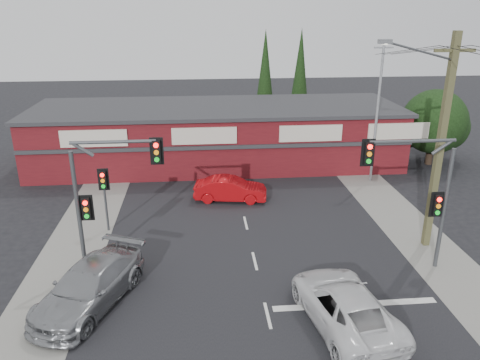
{
  "coord_description": "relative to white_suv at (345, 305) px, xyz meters",
  "views": [
    {
      "loc": [
        -2.39,
        -16.44,
        10.92
      ],
      "look_at": [
        -0.6,
        3.0,
        3.68
      ],
      "focal_mm": 35.0,
      "sensor_mm": 36.0,
      "label": 1
    }
  ],
  "objects": [
    {
      "name": "ground",
      "position": [
        -2.7,
        2.56,
        -0.77
      ],
      "size": [
        120.0,
        120.0,
        0.0
      ],
      "primitive_type": "plane",
      "color": "black",
      "rests_on": "ground"
    },
    {
      "name": "road_strip",
      "position": [
        -2.7,
        7.56,
        -0.77
      ],
      "size": [
        14.0,
        70.0,
        0.01
      ],
      "primitive_type": "cube",
      "color": "black",
      "rests_on": "ground"
    },
    {
      "name": "verge_left",
      "position": [
        -11.2,
        7.56,
        -0.76
      ],
      "size": [
        3.0,
        70.0,
        0.02
      ],
      "primitive_type": "cube",
      "color": "gray",
      "rests_on": "ground"
    },
    {
      "name": "verge_right",
      "position": [
        5.8,
        7.56,
        -0.76
      ],
      "size": [
        3.0,
        70.0,
        0.02
      ],
      "primitive_type": "cube",
      "color": "gray",
      "rests_on": "ground"
    },
    {
      "name": "stop_line",
      "position": [
        0.8,
        1.06,
        -0.76
      ],
      "size": [
        6.5,
        0.35,
        0.01
      ],
      "primitive_type": "cube",
      "color": "silver",
      "rests_on": "ground"
    },
    {
      "name": "white_suv",
      "position": [
        0.0,
        0.0,
        0.0
      ],
      "size": [
        3.42,
        5.91,
        1.55
      ],
      "primitive_type": "imported",
      "rotation": [
        0.0,
        0.0,
        3.3
      ],
      "color": "silver",
      "rests_on": "ground"
    },
    {
      "name": "silver_suv",
      "position": [
        -9.47,
        2.06,
        0.05
      ],
      "size": [
        4.31,
        6.1,
        1.64
      ],
      "primitive_type": "imported",
      "rotation": [
        0.0,
        0.0,
        -0.4
      ],
      "color": "#929497",
      "rests_on": "ground"
    },
    {
      "name": "red_sedan",
      "position": [
        -3.28,
        12.04,
        -0.07
      ],
      "size": [
        4.47,
        2.13,
        1.41
      ],
      "primitive_type": "imported",
      "rotation": [
        0.0,
        0.0,
        1.42
      ],
      "color": "#B00A0F",
      "rests_on": "ground"
    },
    {
      "name": "lane_dashes",
      "position": [
        -2.7,
        8.76,
        -0.76
      ],
      "size": [
        0.12,
        50.0,
        0.01
      ],
      "color": "silver",
      "rests_on": "ground"
    },
    {
      "name": "shop_building",
      "position": [
        -3.7,
        19.55,
        1.36
      ],
      "size": [
        27.3,
        8.4,
        4.22
      ],
      "color": "#511016",
      "rests_on": "ground"
    },
    {
      "name": "tree_cluster",
      "position": [
        11.99,
        18.0,
        2.12
      ],
      "size": [
        5.9,
        5.1,
        5.5
      ],
      "color": "#2D2116",
      "rests_on": "ground"
    },
    {
      "name": "conifer_near",
      "position": [
        0.8,
        26.56,
        4.7
      ],
      "size": [
        1.8,
        1.8,
        9.25
      ],
      "color": "#2D2116",
      "rests_on": "ground"
    },
    {
      "name": "conifer_far",
      "position": [
        4.3,
        28.56,
        4.7
      ],
      "size": [
        1.8,
        1.8,
        9.25
      ],
      "color": "#2D2116",
      "rests_on": "ground"
    },
    {
      "name": "traffic_mast_left",
      "position": [
        -9.13,
        4.56,
        3.16
      ],
      "size": [
        3.77,
        0.27,
        5.97
      ],
      "color": "#47494C",
      "rests_on": "ground"
    },
    {
      "name": "traffic_mast_right",
      "position": [
        4.16,
        3.56,
        3.17
      ],
      "size": [
        3.96,
        0.27,
        5.97
      ],
      "color": "#47494C",
      "rests_on": "ground"
    },
    {
      "name": "pedestal_signal",
      "position": [
        -9.9,
        8.57,
        1.63
      ],
      "size": [
        0.55,
        0.27,
        3.38
      ],
      "color": "#47494C",
      "rests_on": "ground"
    },
    {
      "name": "utility_pole",
      "position": [
        5.66,
        5.55,
        4.62
      ],
      "size": [
        4.38,
        0.59,
        10.0
      ],
      "color": "brown",
      "rests_on": "ground"
    },
    {
      "name": "steel_pole",
      "position": [
        6.3,
        14.56,
        3.93
      ],
      "size": [
        1.2,
        0.16,
        9.0
      ],
      "color": "gray",
      "rests_on": "ground"
    }
  ]
}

